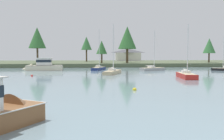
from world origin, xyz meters
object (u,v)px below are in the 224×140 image
at_px(sailboat_navy, 99,69).
at_px(mooring_buoy_yellow, 135,90).
at_px(sailboat_grey, 152,70).
at_px(sailboat_sand, 112,73).
at_px(mooring_buoy_red, 32,76).
at_px(cruiser_cream, 41,67).
at_px(sailboat_red, 186,77).

bearing_deg(sailboat_navy, mooring_buoy_yellow, -86.44).
relative_size(sailboat_grey, sailboat_sand, 0.98).
bearing_deg(mooring_buoy_yellow, mooring_buoy_red, 128.25).
bearing_deg(sailboat_grey, sailboat_sand, -137.66).
bearing_deg(sailboat_sand, sailboat_navy, 99.27).
distance_m(sailboat_navy, sailboat_grey, 13.88).
height_order(cruiser_cream, mooring_buoy_red, cruiser_cream).
distance_m(sailboat_red, sailboat_grey, 20.33).
bearing_deg(sailboat_sand, mooring_buoy_yellow, -89.87).
xyz_separation_m(sailboat_grey, cruiser_cream, (-28.12, 3.56, 0.55)).
bearing_deg(mooring_buoy_red, sailboat_grey, 27.87).
bearing_deg(mooring_buoy_yellow, sailboat_red, 48.85).
relative_size(sailboat_sand, mooring_buoy_yellow, 21.94).
bearing_deg(sailboat_red, mooring_buoy_red, 166.50).
relative_size(sailboat_red, cruiser_cream, 0.91).
bearing_deg(mooring_buoy_red, sailboat_navy, 53.48).
height_order(sailboat_grey, sailboat_sand, sailboat_sand).
height_order(sailboat_red, mooring_buoy_yellow, sailboat_red).
height_order(sailboat_red, sailboat_sand, sailboat_sand).
relative_size(sailboat_grey, mooring_buoy_red, 23.36).
bearing_deg(sailboat_navy, sailboat_sand, -80.73).
bearing_deg(sailboat_navy, sailboat_red, -60.30).
xyz_separation_m(sailboat_navy, sailboat_sand, (2.24, -13.74, 0.01)).
relative_size(sailboat_red, sailboat_sand, 0.87).
relative_size(sailboat_navy, sailboat_grey, 1.06).
bearing_deg(mooring_buoy_yellow, sailboat_navy, 93.56).
bearing_deg(sailboat_grey, mooring_buoy_yellow, -108.46).
height_order(sailboat_red, cruiser_cream, sailboat_red).
relative_size(sailboat_grey, cruiser_cream, 1.02).
bearing_deg(cruiser_cream, sailboat_navy, 0.03).
bearing_deg(sailboat_navy, mooring_buoy_red, -126.52).
xyz_separation_m(sailboat_red, sailboat_grey, (-0.22, 20.33, 0.00)).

